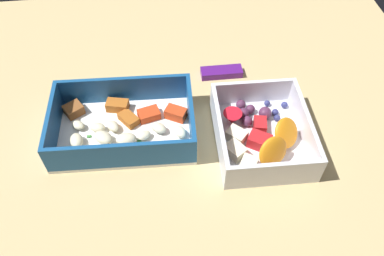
# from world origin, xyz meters

# --- Properties ---
(table_surface) EXTENTS (0.80, 0.80, 0.02)m
(table_surface) POSITION_xyz_m (0.00, 0.00, 0.01)
(table_surface) COLOR tan
(table_surface) RESTS_ON ground
(pasta_container) EXTENTS (0.21, 0.14, 0.05)m
(pasta_container) POSITION_xyz_m (-0.12, 0.02, 0.04)
(pasta_container) COLOR white
(pasta_container) RESTS_ON table_surface
(fruit_bowl) EXTENTS (0.13, 0.16, 0.05)m
(fruit_bowl) POSITION_xyz_m (0.08, -0.02, 0.04)
(fruit_bowl) COLOR white
(fruit_bowl) RESTS_ON table_surface
(candy_bar) EXTENTS (0.07, 0.02, 0.01)m
(candy_bar) POSITION_xyz_m (0.05, 0.13, 0.03)
(candy_bar) COLOR #51197A
(candy_bar) RESTS_ON table_surface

